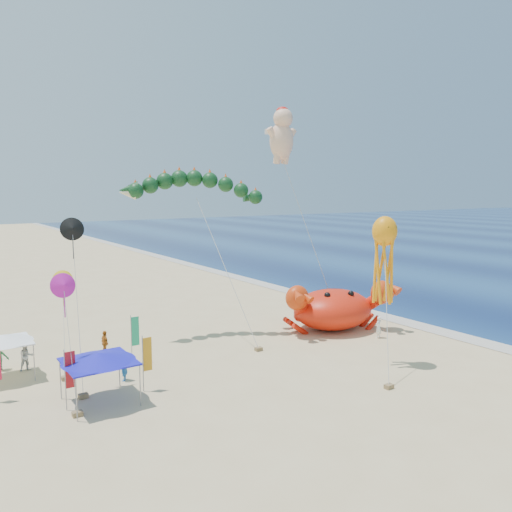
# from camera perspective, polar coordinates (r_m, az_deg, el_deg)

# --- Properties ---
(ground) EXTENTS (320.00, 320.00, 0.00)m
(ground) POSITION_cam_1_polar(r_m,az_deg,el_deg) (36.60, 4.43, -10.25)
(ground) COLOR #D1B784
(ground) RESTS_ON ground
(foam_strip) EXTENTS (320.00, 320.00, 0.00)m
(foam_strip) POSITION_cam_1_polar(r_m,az_deg,el_deg) (44.81, 16.59, -7.22)
(foam_strip) COLOR silver
(foam_strip) RESTS_ON ground
(crab_inflatable) EXTENTS (9.15, 7.37, 4.01)m
(crab_inflatable) POSITION_cam_1_polar(r_m,az_deg,el_deg) (40.92, 8.89, -5.85)
(crab_inflatable) COLOR red
(crab_inflatable) RESTS_ON ground
(dragon_kite) EXTENTS (10.96, 8.69, 12.31)m
(dragon_kite) POSITION_cam_1_polar(r_m,az_deg,el_deg) (38.19, -7.08, 7.39)
(dragon_kite) COLOR #0E3517
(dragon_kite) RESTS_ON ground
(cherub_kite) EXTENTS (4.84, 4.61, 17.85)m
(cherub_kite) POSITION_cam_1_polar(r_m,az_deg,el_deg) (41.65, 3.01, 13.71)
(cherub_kite) COLOR #FFC19B
(cherub_kite) RESTS_ON ground
(octopus_kite) EXTENTS (3.81, 4.00, 9.56)m
(octopus_kite) POSITION_cam_1_polar(r_m,az_deg,el_deg) (32.35, 14.42, 0.29)
(octopus_kite) COLOR orange
(octopus_kite) RESTS_ON ground
(canopy_blue) EXTENTS (3.80, 3.80, 2.71)m
(canopy_blue) POSITION_cam_1_polar(r_m,az_deg,el_deg) (27.86, -17.54, -11.02)
(canopy_blue) COLOR gray
(canopy_blue) RESTS_ON ground
(canopy_white) EXTENTS (3.31, 3.31, 2.71)m
(canopy_white) POSITION_cam_1_polar(r_m,az_deg,el_deg) (33.34, -26.93, -8.45)
(canopy_white) COLOR gray
(canopy_white) RESTS_ON ground
(feather_flags) EXTENTS (8.85, 4.94, 3.20)m
(feather_flags) POSITION_cam_1_polar(r_m,az_deg,el_deg) (29.89, -18.45, -10.66)
(feather_flags) COLOR gray
(feather_flags) RESTS_ON ground
(beachgoers) EXTENTS (25.77, 9.26, 1.75)m
(beachgoers) POSITION_cam_1_polar(r_m,az_deg,el_deg) (34.46, -18.63, -10.27)
(beachgoers) COLOR #1D5EAE
(beachgoers) RESTS_ON ground
(small_kites) EXTENTS (2.89, 10.27, 9.69)m
(small_kites) POSITION_cam_1_polar(r_m,az_deg,el_deg) (30.41, -20.61, -2.34)
(small_kites) COLOR #C515A0
(small_kites) RESTS_ON ground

